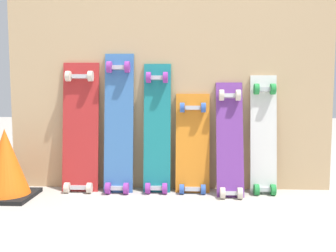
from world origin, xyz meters
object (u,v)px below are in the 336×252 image
(skateboard_white, at_px, (264,139))
(traffic_cone, at_px, (6,164))
(skateboard_teal, at_px, (157,133))
(skateboard_purple, at_px, (230,144))
(skateboard_red, at_px, (80,132))
(skateboard_orange, at_px, (193,148))
(skateboard_blue, at_px, (119,128))

(skateboard_white, distance_m, traffic_cone, 1.56)
(skateboard_teal, xyz_separation_m, traffic_cone, (-0.88, -0.20, -0.17))
(skateboard_purple, height_order, traffic_cone, skateboard_purple)
(skateboard_red, height_order, skateboard_orange, skateboard_red)
(skateboard_red, distance_m, skateboard_blue, 0.25)
(traffic_cone, bearing_deg, skateboard_red, 27.15)
(skateboard_white, bearing_deg, skateboard_teal, -179.96)
(skateboard_orange, relative_size, traffic_cone, 1.64)
(skateboard_teal, bearing_deg, skateboard_orange, 0.37)
(skateboard_orange, bearing_deg, skateboard_blue, -178.74)
(skateboard_blue, distance_m, skateboard_orange, 0.48)
(skateboard_teal, relative_size, skateboard_orange, 1.27)
(skateboard_red, bearing_deg, skateboard_blue, -2.03)
(skateboard_teal, bearing_deg, traffic_cone, -167.08)
(skateboard_teal, relative_size, skateboard_white, 1.09)
(skateboard_white, bearing_deg, skateboard_purple, -166.43)
(skateboard_teal, bearing_deg, skateboard_white, 0.04)
(skateboard_orange, distance_m, skateboard_purple, 0.23)
(skateboard_orange, bearing_deg, traffic_cone, -169.55)
(skateboard_orange, xyz_separation_m, skateboard_purple, (0.23, -0.05, 0.04))
(skateboard_teal, distance_m, skateboard_purple, 0.45)
(skateboard_purple, bearing_deg, skateboard_red, 176.89)
(skateboard_red, xyz_separation_m, skateboard_white, (1.14, 0.00, -0.04))
(skateboard_red, height_order, skateboard_blue, skateboard_blue)
(skateboard_red, xyz_separation_m, skateboard_orange, (0.71, 0.00, -0.10))
(skateboard_teal, height_order, traffic_cone, skateboard_teal)
(skateboard_purple, xyz_separation_m, traffic_cone, (-1.32, -0.15, -0.11))
(skateboard_blue, distance_m, skateboard_purple, 0.69)
(skateboard_red, relative_size, skateboard_blue, 0.94)
(skateboard_purple, bearing_deg, skateboard_blue, 176.51)
(skateboard_blue, relative_size, skateboard_orange, 1.36)
(skateboard_white, relative_size, traffic_cone, 1.91)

